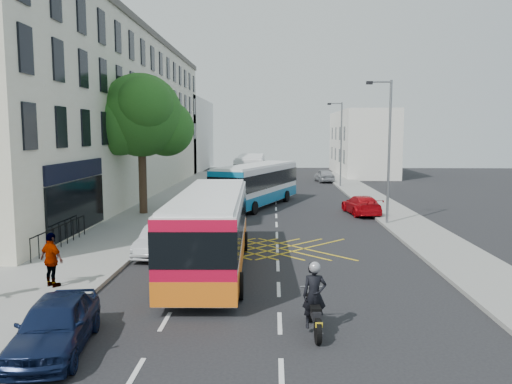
# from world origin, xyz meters

# --- Properties ---
(ground) EXTENTS (120.00, 120.00, 0.00)m
(ground) POSITION_xyz_m (0.00, 0.00, 0.00)
(ground) COLOR black
(ground) RESTS_ON ground
(pavement_left) EXTENTS (5.00, 70.00, 0.15)m
(pavement_left) POSITION_xyz_m (-8.50, 15.00, 0.07)
(pavement_left) COLOR gray
(pavement_left) RESTS_ON ground
(pavement_right) EXTENTS (3.00, 70.00, 0.15)m
(pavement_right) POSITION_xyz_m (7.50, 15.00, 0.07)
(pavement_right) COLOR gray
(pavement_right) RESTS_ON ground
(terrace_main) EXTENTS (8.30, 45.00, 13.50)m
(terrace_main) POSITION_xyz_m (-14.00, 24.49, 6.76)
(terrace_main) COLOR beige
(terrace_main) RESTS_ON ground
(terrace_far) EXTENTS (8.00, 20.00, 10.00)m
(terrace_far) POSITION_xyz_m (-14.00, 55.00, 5.00)
(terrace_far) COLOR silver
(terrace_far) RESTS_ON ground
(building_right) EXTENTS (6.00, 18.00, 8.00)m
(building_right) POSITION_xyz_m (11.00, 48.00, 4.00)
(building_right) COLOR silver
(building_right) RESTS_ON ground
(street_tree) EXTENTS (6.30, 5.70, 8.80)m
(street_tree) POSITION_xyz_m (-8.51, 14.97, 6.29)
(street_tree) COLOR #382619
(street_tree) RESTS_ON pavement_left
(lamp_near) EXTENTS (1.45, 0.15, 8.00)m
(lamp_near) POSITION_xyz_m (6.20, 12.00, 4.62)
(lamp_near) COLOR slate
(lamp_near) RESTS_ON pavement_right
(lamp_far) EXTENTS (1.45, 0.15, 8.00)m
(lamp_far) POSITION_xyz_m (6.20, 32.00, 4.62)
(lamp_far) COLOR slate
(lamp_far) RESTS_ON pavement_right
(railings) EXTENTS (0.08, 5.60, 1.14)m
(railings) POSITION_xyz_m (-9.70, 5.30, 0.72)
(railings) COLOR black
(railings) RESTS_ON pavement_left
(bus_near) EXTENTS (2.93, 10.77, 3.01)m
(bus_near) POSITION_xyz_m (-2.59, 2.46, 1.58)
(bus_near) COLOR silver
(bus_near) RESTS_ON ground
(bus_mid) EXTENTS (6.03, 10.94, 3.02)m
(bus_mid) POSITION_xyz_m (-1.36, 19.26, 1.59)
(bus_mid) COLOR silver
(bus_mid) RESTS_ON ground
(bus_far) EXTENTS (2.80, 11.01, 3.09)m
(bus_far) POSITION_xyz_m (-2.37, 31.47, 1.63)
(bus_far) COLOR silver
(bus_far) RESTS_ON ground
(motorbike) EXTENTS (0.66, 2.16, 1.91)m
(motorbike) POSITION_xyz_m (0.89, -3.61, 0.90)
(motorbike) COLOR black
(motorbike) RESTS_ON ground
(parked_car_blue) EXTENTS (2.08, 4.06, 1.32)m
(parked_car_blue) POSITION_xyz_m (-5.41, -4.95, 0.66)
(parked_car_blue) COLOR #0E1838
(parked_car_blue) RESTS_ON ground
(parked_car_silver) EXTENTS (1.66, 3.96, 1.27)m
(parked_car_silver) POSITION_xyz_m (-5.06, 4.68, 0.64)
(parked_car_silver) COLOR #B4B8BC
(parked_car_silver) RESTS_ON ground
(red_hatchback) EXTENTS (2.27, 4.47, 1.24)m
(red_hatchback) POSITION_xyz_m (5.50, 15.81, 0.62)
(red_hatchback) COLOR #BC0810
(red_hatchback) RESTS_ON ground
(distant_car_grey) EXTENTS (2.44, 5.00, 1.37)m
(distant_car_grey) POSITION_xyz_m (0.16, 40.52, 0.68)
(distant_car_grey) COLOR #383B3F
(distant_car_grey) RESTS_ON ground
(distant_car_silver) EXTENTS (2.09, 4.20, 1.38)m
(distant_car_silver) POSITION_xyz_m (5.30, 37.54, 0.69)
(distant_car_silver) COLOR #9B9DA2
(distant_car_silver) RESTS_ON ground
(pedestrian_far) EXTENTS (1.15, 0.92, 1.82)m
(pedestrian_far) POSITION_xyz_m (-7.52, -0.42, 1.06)
(pedestrian_far) COLOR gray
(pedestrian_far) RESTS_ON pavement_left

